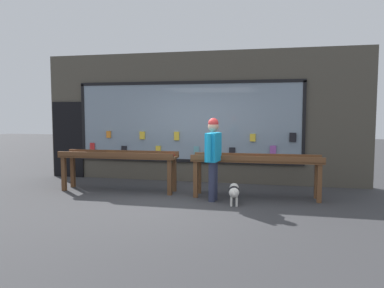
% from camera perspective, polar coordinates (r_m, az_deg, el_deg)
% --- Properties ---
extents(ground_plane, '(40.00, 40.00, 0.00)m').
position_cam_1_polar(ground_plane, '(7.63, -2.62, -8.92)').
color(ground_plane, '#38383A').
extents(shopfront_facade, '(8.45, 0.29, 3.36)m').
position_cam_1_polar(shopfront_facade, '(9.75, 0.70, 3.98)').
color(shopfront_facade, '#4C473D').
rests_on(shopfront_facade, ground_plane).
extents(display_table_left, '(2.74, 0.66, 0.92)m').
position_cam_1_polar(display_table_left, '(8.76, -11.09, -2.28)').
color(display_table_left, brown).
rests_on(display_table_left, ground_plane).
extents(display_table_right, '(2.74, 0.66, 0.92)m').
position_cam_1_polar(display_table_right, '(8.03, 9.76, -2.92)').
color(display_table_right, brown).
rests_on(display_table_right, ground_plane).
extents(person_browsing, '(0.28, 0.67, 1.70)m').
position_cam_1_polar(person_browsing, '(7.63, 3.25, -1.30)').
color(person_browsing, '#2D334C').
rests_on(person_browsing, ground_plane).
extents(small_dog, '(0.25, 0.55, 0.40)m').
position_cam_1_polar(small_dog, '(7.46, 6.43, -7.18)').
color(small_dog, white).
rests_on(small_dog, ground_plane).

